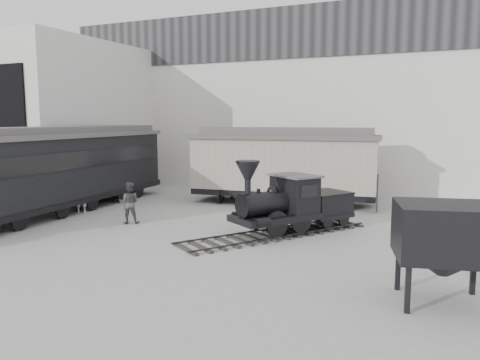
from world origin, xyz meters
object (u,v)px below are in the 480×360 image
at_px(locomotive, 289,207).
at_px(visitor_b, 129,203).
at_px(coal_hopper, 445,239).
at_px(visitor_a, 81,194).
at_px(passenger_coach, 65,168).
at_px(boxcar, 284,164).

distance_m(locomotive, visitor_b, 6.90).
bearing_deg(coal_hopper, visitor_b, 148.13).
distance_m(visitor_a, coal_hopper, 16.82).
distance_m(locomotive, passenger_coach, 11.41).
bearing_deg(boxcar, locomotive, -75.95).
bearing_deg(coal_hopper, locomotive, 123.51).
distance_m(locomotive, coal_hopper, 7.69).
bearing_deg(visitor_a, boxcar, -164.52).
relative_size(boxcar, coal_hopper, 3.88).
relative_size(boxcar, visitor_a, 5.74).
bearing_deg(visitor_a, visitor_b, 142.14).
height_order(locomotive, visitor_a, locomotive).
xyz_separation_m(locomotive, visitor_a, (-10.39, -0.06, -0.18)).
relative_size(boxcar, visitor_b, 5.62).
bearing_deg(visitor_a, coal_hopper, 139.89).
xyz_separation_m(visitor_a, coal_hopper, (15.97, -5.21, 0.72)).
bearing_deg(passenger_coach, locomotive, -3.01).
relative_size(locomotive, visitor_a, 4.40).
distance_m(locomotive, visitor_a, 10.39).
height_order(passenger_coach, visitor_b, passenger_coach).
relative_size(passenger_coach, coal_hopper, 5.50).
distance_m(visitor_b, coal_hopper, 13.11).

